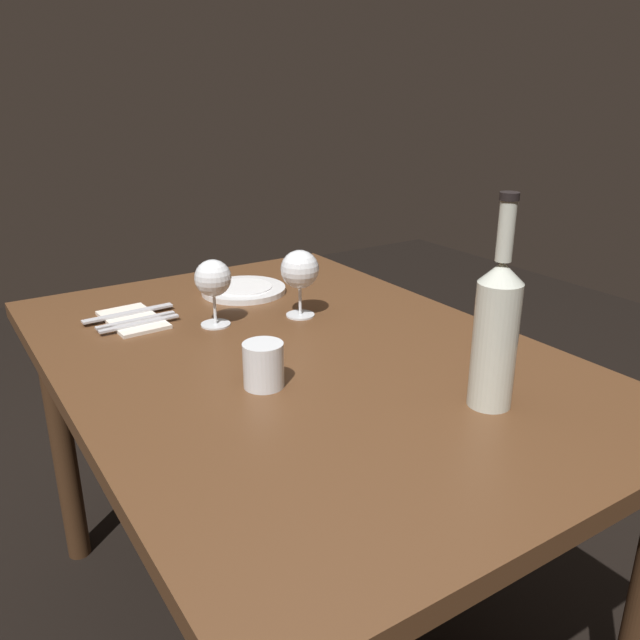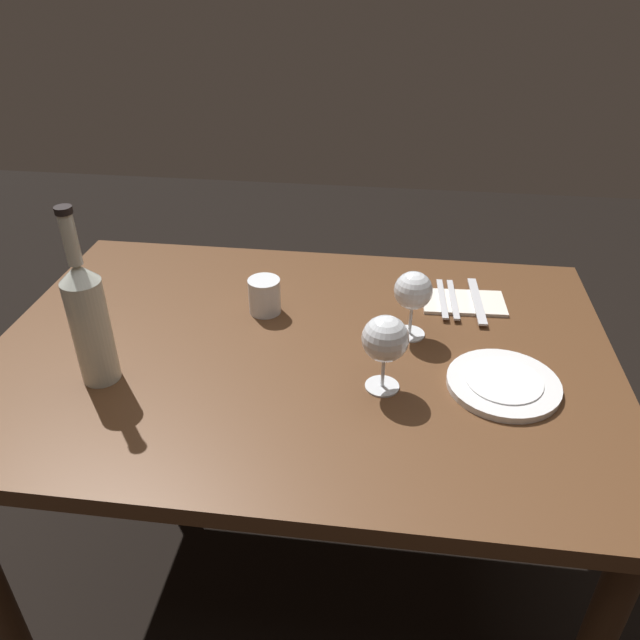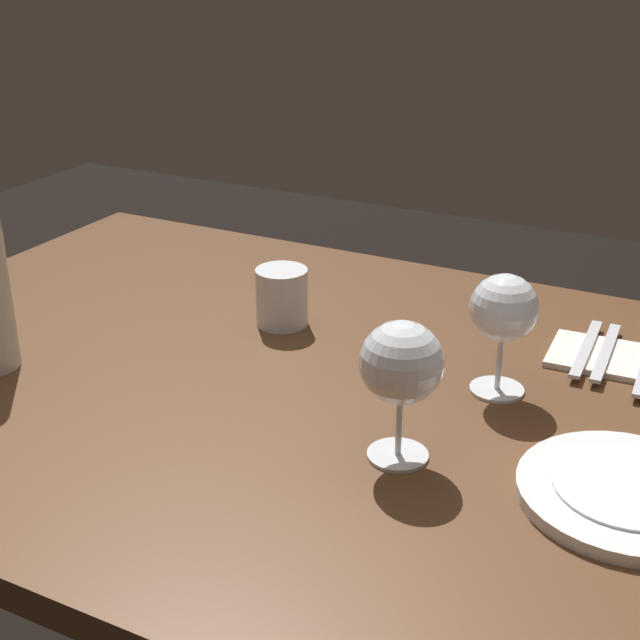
{
  "view_description": "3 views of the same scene",
  "coord_description": "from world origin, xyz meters",
  "views": [
    {
      "loc": [
        -1.02,
        0.61,
        1.25
      ],
      "look_at": [
        -0.01,
        -0.05,
        0.8
      ],
      "focal_mm": 36.02,
      "sensor_mm": 36.0,
      "label": 1
    },
    {
      "loc": [
        0.18,
        -1.06,
        1.48
      ],
      "look_at": [
        0.04,
        -0.02,
        0.83
      ],
      "focal_mm": 34.81,
      "sensor_mm": 36.0,
      "label": 2
    },
    {
      "loc": [
        0.47,
        -0.88,
        1.26
      ],
      "look_at": [
        0.06,
        -0.07,
        0.86
      ],
      "focal_mm": 50.47,
      "sensor_mm": 36.0,
      "label": 3
    }
  ],
  "objects": [
    {
      "name": "fork_inner",
      "position": [
        0.33,
        0.23,
        0.75
      ],
      "size": [
        0.02,
        0.18,
        0.0
      ],
      "color": "silver",
      "rests_on": "folded_napkin"
    },
    {
      "name": "wine_glass_left",
      "position": [
        0.18,
        -0.11,
        0.85
      ],
      "size": [
        0.09,
        0.09,
        0.16
      ],
      "color": "white",
      "rests_on": "dining_table"
    },
    {
      "name": "wine_glass_right",
      "position": [
        0.23,
        0.08,
        0.85
      ],
      "size": [
        0.08,
        0.08,
        0.15
      ],
      "color": "white",
      "rests_on": "dining_table"
    },
    {
      "name": "table_knife",
      "position": [
        0.38,
        0.23,
        0.75
      ],
      "size": [
        0.03,
        0.21,
        0.0
      ],
      "color": "silver",
      "rests_on": "folded_napkin"
    },
    {
      "name": "water_tumbler",
      "position": [
        -0.1,
        0.13,
        0.78
      ],
      "size": [
        0.07,
        0.07,
        0.08
      ],
      "color": "white",
      "rests_on": "dining_table"
    },
    {
      "name": "wine_bottle",
      "position": [
        -0.37,
        -0.15,
        0.87
      ],
      "size": [
        0.07,
        0.07,
        0.36
      ],
      "color": "silver",
      "rests_on": "dining_table"
    },
    {
      "name": "dining_table",
      "position": [
        0.0,
        0.0,
        0.65
      ],
      "size": [
        1.3,
        0.9,
        0.74
      ],
      "color": "#56351E",
      "rests_on": "ground"
    },
    {
      "name": "folded_napkin",
      "position": [
        0.35,
        0.23,
        0.74
      ],
      "size": [
        0.19,
        0.12,
        0.01
      ],
      "color": "silver",
      "rests_on": "dining_table"
    },
    {
      "name": "fork_outer",
      "position": [
        0.3,
        0.23,
        0.75
      ],
      "size": [
        0.02,
        0.18,
        0.0
      ],
      "color": "silver",
      "rests_on": "folded_napkin"
    },
    {
      "name": "ground_plane",
      "position": [
        0.0,
        0.0,
        0.0
      ],
      "size": [
        6.0,
        6.0,
        0.0
      ],
      "primitive_type": "plane",
      "color": "black"
    },
    {
      "name": "dinner_plate",
      "position": [
        0.41,
        -0.08,
        0.75
      ],
      "size": [
        0.22,
        0.22,
        0.02
      ],
      "color": "white",
      "rests_on": "dining_table"
    }
  ]
}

